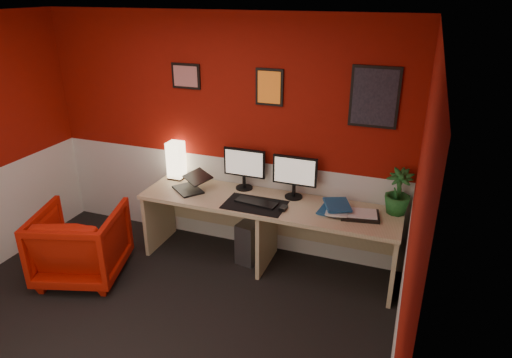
% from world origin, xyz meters
% --- Properties ---
extents(ground, '(4.00, 3.50, 0.01)m').
position_xyz_m(ground, '(0.00, 0.00, 0.00)').
color(ground, black).
rests_on(ground, ground).
extents(ceiling, '(4.00, 3.50, 0.01)m').
position_xyz_m(ceiling, '(0.00, 0.00, 2.50)').
color(ceiling, white).
rests_on(ceiling, ground).
extents(wall_back, '(4.00, 0.01, 2.50)m').
position_xyz_m(wall_back, '(0.00, 1.75, 1.25)').
color(wall_back, maroon).
rests_on(wall_back, ground).
extents(wall_right, '(0.01, 3.50, 2.50)m').
position_xyz_m(wall_right, '(2.00, 0.00, 1.25)').
color(wall_right, maroon).
rests_on(wall_right, ground).
extents(wainscot_back, '(4.00, 0.01, 1.00)m').
position_xyz_m(wainscot_back, '(0.00, 1.75, 0.50)').
color(wainscot_back, silver).
rests_on(wainscot_back, ground).
extents(wainscot_right, '(0.01, 3.50, 1.00)m').
position_xyz_m(wainscot_right, '(2.00, 0.00, 0.50)').
color(wainscot_right, silver).
rests_on(wainscot_right, ground).
extents(desk, '(2.60, 0.65, 0.73)m').
position_xyz_m(desk, '(0.65, 1.41, 0.36)').
color(desk, tan).
rests_on(desk, ground).
extents(shoji_lamp, '(0.16, 0.16, 0.40)m').
position_xyz_m(shoji_lamp, '(-0.50, 1.64, 0.93)').
color(shoji_lamp, '#FFE5B2').
rests_on(shoji_lamp, desk).
extents(laptop, '(0.40, 0.38, 0.22)m').
position_xyz_m(laptop, '(-0.22, 1.38, 0.84)').
color(laptop, black).
rests_on(laptop, desk).
extents(monitor_left, '(0.45, 0.06, 0.58)m').
position_xyz_m(monitor_left, '(0.31, 1.63, 1.02)').
color(monitor_left, black).
rests_on(monitor_left, desk).
extents(monitor_right, '(0.45, 0.06, 0.58)m').
position_xyz_m(monitor_right, '(0.86, 1.60, 1.02)').
color(monitor_right, black).
rests_on(monitor_right, desk).
extents(desk_mat, '(0.60, 0.38, 0.01)m').
position_xyz_m(desk_mat, '(0.55, 1.30, 0.73)').
color(desk_mat, black).
rests_on(desk_mat, desk).
extents(keyboard, '(0.43, 0.19, 0.02)m').
position_xyz_m(keyboard, '(0.56, 1.33, 0.74)').
color(keyboard, black).
rests_on(keyboard, desk_mat).
extents(mouse, '(0.07, 0.11, 0.03)m').
position_xyz_m(mouse, '(0.85, 1.29, 0.75)').
color(mouse, black).
rests_on(mouse, desk_mat).
extents(book_bottom, '(0.23, 0.29, 0.03)m').
position_xyz_m(book_bottom, '(1.17, 1.43, 0.74)').
color(book_bottom, navy).
rests_on(book_bottom, desk).
extents(book_middle, '(0.22, 0.29, 0.02)m').
position_xyz_m(book_middle, '(1.25, 1.39, 0.77)').
color(book_middle, silver).
rests_on(book_middle, book_bottom).
extents(book_top, '(0.33, 0.37, 0.03)m').
position_xyz_m(book_top, '(1.23, 1.40, 0.79)').
color(book_top, navy).
rests_on(book_top, book_middle).
extents(zen_tray, '(0.39, 0.31, 0.03)m').
position_xyz_m(zen_tray, '(1.55, 1.41, 0.74)').
color(zen_tray, black).
rests_on(zen_tray, desk).
extents(potted_plant, '(0.30, 0.30, 0.44)m').
position_xyz_m(potted_plant, '(1.86, 1.60, 0.95)').
color(potted_plant, '#19591E').
rests_on(potted_plant, desk).
extents(pc_tower, '(0.27, 0.48, 0.45)m').
position_xyz_m(pc_tower, '(0.46, 1.51, 0.23)').
color(pc_tower, '#99999E').
rests_on(pc_tower, ground).
extents(armchair, '(0.98, 0.99, 0.73)m').
position_xyz_m(armchair, '(-1.02, 0.60, 0.36)').
color(armchair, '#B41707').
rests_on(armchair, ground).
extents(art_left, '(0.32, 0.02, 0.26)m').
position_xyz_m(art_left, '(-0.37, 1.74, 1.85)').
color(art_left, red).
rests_on(art_left, wall_back).
extents(art_center, '(0.28, 0.02, 0.36)m').
position_xyz_m(art_center, '(0.54, 1.74, 1.80)').
color(art_center, orange).
rests_on(art_center, wall_back).
extents(art_right, '(0.44, 0.02, 0.56)m').
position_xyz_m(art_right, '(1.54, 1.74, 1.78)').
color(art_right, black).
rests_on(art_right, wall_back).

